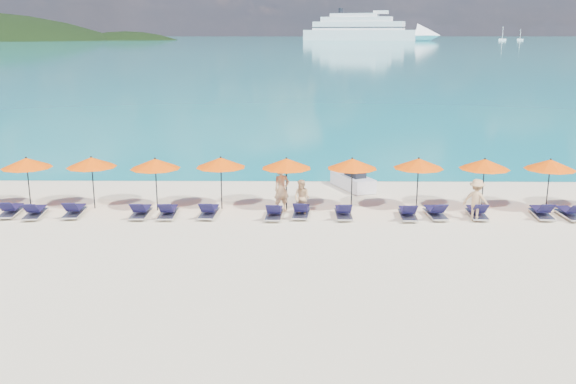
{
  "coord_description": "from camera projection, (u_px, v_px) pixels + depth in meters",
  "views": [
    {
      "loc": [
        0.27,
        -21.58,
        7.36
      ],
      "look_at": [
        0.0,
        3.0,
        1.2
      ],
      "focal_mm": 40.0,
      "sensor_mm": 36.0,
      "label": 1
    }
  ],
  "objects": [
    {
      "name": "ground",
      "position": [
        287.0,
        245.0,
        22.72
      ],
      "size": [
        1400.0,
        1400.0,
        0.0
      ],
      "primitive_type": "plane",
      "color": "beige"
    },
    {
      "name": "sea",
      "position": [
        295.0,
        39.0,
        662.89
      ],
      "size": [
        1600.0,
        1300.0,
        0.01
      ],
      "primitive_type": "cube",
      "color": "#1FA9B2",
      "rests_on": "ground"
    },
    {
      "name": "headland_small",
      "position": [
        128.0,
        80.0,
        575.99
      ],
      "size": [
        162.0,
        126.0,
        85.5
      ],
      "color": "black",
      "rests_on": "ground"
    },
    {
      "name": "cruise_ship",
      "position": [
        372.0,
        30.0,
        533.5
      ],
      "size": [
        113.62,
        54.98,
        31.76
      ],
      "rotation": [
        0.0,
        0.0,
        -0.34
      ],
      "color": "white",
      "rests_on": "ground"
    },
    {
      "name": "sailboat_near",
      "position": [
        502.0,
        39.0,
        534.8
      ],
      "size": [
        6.32,
        2.11,
        11.58
      ],
      "color": "white",
      "rests_on": "ground"
    },
    {
      "name": "sailboat_far",
      "position": [
        520.0,
        39.0,
        550.92
      ],
      "size": [
        5.37,
        1.79,
        9.84
      ],
      "color": "white",
      "rests_on": "ground"
    },
    {
      "name": "jetski",
      "position": [
        353.0,
        181.0,
        30.77
      ],
      "size": [
        2.05,
        2.94,
        0.98
      ],
      "rotation": [
        0.0,
        0.0,
        0.41
      ],
      "color": "silver",
      "rests_on": "ground"
    },
    {
      "name": "beachgoer_a",
      "position": [
        282.0,
        189.0,
        26.83
      ],
      "size": [
        0.83,
        0.73,
        1.9
      ],
      "primitive_type": "imported",
      "rotation": [
        0.0,
        0.0,
        0.49
      ],
      "color": "tan",
      "rests_on": "ground"
    },
    {
      "name": "beachgoer_b",
      "position": [
        302.0,
        198.0,
        26.24
      ],
      "size": [
        0.84,
        0.75,
        1.5
      ],
      "primitive_type": "imported",
      "rotation": [
        0.0,
        0.0,
        -0.57
      ],
      "color": "tan",
      "rests_on": "ground"
    },
    {
      "name": "beachgoer_c",
      "position": [
        476.0,
        200.0,
        25.55
      ],
      "size": [
        1.19,
        1.04,
        1.69
      ],
      "primitive_type": "imported",
      "rotation": [
        0.0,
        0.0,
        2.54
      ],
      "color": "tan",
      "rests_on": "ground"
    },
    {
      "name": "umbrella_2",
      "position": [
        27.0,
        163.0,
        26.87
      ],
      "size": [
        2.1,
        2.1,
        2.28
      ],
      "color": "black",
      "rests_on": "ground"
    },
    {
      "name": "umbrella_3",
      "position": [
        91.0,
        162.0,
        27.0
      ],
      "size": [
        2.1,
        2.1,
        2.28
      ],
      "color": "black",
      "rests_on": "ground"
    },
    {
      "name": "umbrella_4",
      "position": [
        155.0,
        164.0,
        26.7
      ],
      "size": [
        2.1,
        2.1,
        2.28
      ],
      "color": "black",
      "rests_on": "ground"
    },
    {
      "name": "umbrella_5",
      "position": [
        221.0,
        162.0,
        26.95
      ],
      "size": [
        2.1,
        2.1,
        2.28
      ],
      "color": "black",
      "rests_on": "ground"
    },
    {
      "name": "umbrella_6",
      "position": [
        287.0,
        163.0,
        26.76
      ],
      "size": [
        2.1,
        2.1,
        2.28
      ],
      "color": "black",
      "rests_on": "ground"
    },
    {
      "name": "umbrella_7",
      "position": [
        352.0,
        164.0,
        26.71
      ],
      "size": [
        2.1,
        2.1,
        2.28
      ],
      "color": "black",
      "rests_on": "ground"
    },
    {
      "name": "umbrella_8",
      "position": [
        419.0,
        163.0,
        26.77
      ],
      "size": [
        2.1,
        2.1,
        2.28
      ],
      "color": "black",
      "rests_on": "ground"
    },
    {
      "name": "umbrella_9",
      "position": [
        485.0,
        164.0,
        26.64
      ],
      "size": [
        2.1,
        2.1,
        2.28
      ],
      "color": "black",
      "rests_on": "ground"
    },
    {
      "name": "umbrella_10",
      "position": [
        550.0,
        164.0,
        26.54
      ],
      "size": [
        2.1,
        2.1,
        2.28
      ],
      "color": "black",
      "rests_on": "ground"
    },
    {
      "name": "lounger_3",
      "position": [
        11.0,
        210.0,
        26.33
      ],
      "size": [
        0.77,
        1.75,
        0.66
      ],
      "rotation": [
        0.0,
        0.0,
        0.09
      ],
      "color": "silver",
      "rests_on": "ground"
    },
    {
      "name": "lounger_4",
      "position": [
        35.0,
        212.0,
        26.1
      ],
      "size": [
        0.78,
        1.75,
        0.66
      ],
      "rotation": [
        0.0,
        0.0,
        0.1
      ],
      "color": "silver",
      "rests_on": "ground"
    },
    {
      "name": "lounger_5",
      "position": [
        74.0,
        211.0,
        26.27
      ],
      "size": [
        0.72,
        1.73,
        0.66
      ],
      "rotation": [
        0.0,
        0.0,
        0.06
      ],
      "color": "silver",
      "rests_on": "ground"
    },
    {
      "name": "lounger_6",
      "position": [
        141.0,
        211.0,
        26.14
      ],
      "size": [
        0.63,
        1.7,
        0.66
      ],
      "rotation": [
        0.0,
        0.0,
        0.01
      ],
      "color": "silver",
      "rests_on": "ground"
    },
    {
      "name": "lounger_7",
      "position": [
        168.0,
        212.0,
        26.12
      ],
      "size": [
        0.65,
        1.71,
        0.66
      ],
      "rotation": [
        0.0,
        0.0,
        0.02
      ],
      "color": "silver",
      "rests_on": "ground"
    },
    {
      "name": "lounger_8",
      "position": [
        209.0,
        211.0,
        26.17
      ],
      "size": [
        0.72,
        1.73,
        0.66
      ],
      "rotation": [
        0.0,
        0.0,
        -0.06
      ],
      "color": "silver",
      "rests_on": "ground"
    },
    {
      "name": "lounger_9",
      "position": [
        274.0,
        213.0,
        25.97
      ],
      "size": [
        0.72,
        1.73,
        0.66
      ],
      "rotation": [
        0.0,
        0.0,
        -0.06
      ],
      "color": "silver",
      "rests_on": "ground"
    },
    {
      "name": "lounger_10",
      "position": [
        301.0,
        211.0,
        26.19
      ],
      "size": [
        0.79,
        1.75,
        0.66
      ],
      "rotation": [
        0.0,
        0.0,
        -0.1
      ],
      "color": "silver",
      "rests_on": "ground"
    },
    {
      "name": "lounger_11",
      "position": [
        343.0,
        212.0,
        26.04
      ],
      "size": [
        0.64,
        1.71,
        0.66
      ],
      "rotation": [
        0.0,
        0.0,
        0.01
      ],
      "color": "silver",
      "rests_on": "ground"
    },
    {
      "name": "lounger_12",
      "position": [
        408.0,
        213.0,
        25.91
      ],
      "size": [
        0.68,
        1.72,
        0.66
      ],
      "rotation": [
        0.0,
        0.0,
        -0.04
      ],
      "color": "silver",
      "rests_on": "ground"
    },
    {
      "name": "lounger_13",
      "position": [
        436.0,
        212.0,
        26.05
      ],
      "size": [
        0.74,
        1.74,
        0.66
      ],
      "rotation": [
        0.0,
        0.0,
        0.07
      ],
      "color": "silver",
      "rests_on": "ground"
    },
    {
      "name": "lounger_14",
      "position": [
        477.0,
        212.0,
        26.05
      ],
      "size": [
        0.7,
        1.73,
        0.66
      ],
      "rotation": [
        0.0,
        0.0,
        -0.05
      ],
      "color": "silver",
      "rests_on": "ground"
    },
    {
      "name": "lounger_15",
      "position": [
        542.0,
        212.0,
        26.05
      ],
      "size": [
        0.73,
        1.74,
        0.66
      ],
      "rotation": [
        0.0,
        0.0,
        -0.07
      ],
      "color": "silver",
      "rests_on": "ground"
    },
    {
      "name": "lounger_16",
      "position": [
        570.0,
        213.0,
        25.95
      ],
      "size": [
        0.69,
        1.72,
        0.66
      ],
      "rotation": [
        0.0,
        0.0,
        0.04
      ],
      "color": "silver",
      "rests_on": "ground"
    }
  ]
}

